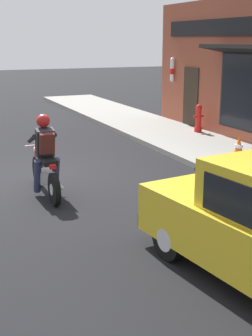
# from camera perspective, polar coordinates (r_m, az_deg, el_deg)

# --- Properties ---
(ground_plane) EXTENTS (80.00, 80.00, 0.00)m
(ground_plane) POSITION_cam_1_polar(r_m,az_deg,el_deg) (10.68, -11.04, -1.16)
(ground_plane) COLOR black
(sidewalk_curb) EXTENTS (2.60, 22.00, 0.14)m
(sidewalk_curb) POSITION_cam_1_polar(r_m,az_deg,el_deg) (15.14, 4.99, 4.19)
(sidewalk_curb) COLOR gray
(sidewalk_curb) RESTS_ON ground
(storefront_building) EXTENTS (1.25, 9.55, 4.20)m
(storefront_building) POSITION_cam_1_polar(r_m,az_deg,el_deg) (14.08, 14.68, 11.29)
(storefront_building) COLOR brown
(storefront_building) RESTS_ON ground
(motorcycle_with_rider) EXTENTS (0.56, 2.02, 1.62)m
(motorcycle_with_rider) POSITION_cam_1_polar(r_m,az_deg,el_deg) (9.29, -9.85, 0.76)
(motorcycle_with_rider) COLOR black
(motorcycle_with_rider) RESTS_ON ground
(traffic_cone) EXTENTS (0.36, 0.36, 0.60)m
(traffic_cone) POSITION_cam_1_polar(r_m,az_deg,el_deg) (11.76, 13.56, 2.39)
(traffic_cone) COLOR black
(traffic_cone) RESTS_ON sidewalk_curb
(fire_hydrant) EXTENTS (0.36, 0.24, 0.88)m
(fire_hydrant) POSITION_cam_1_polar(r_m,az_deg,el_deg) (15.14, 8.83, 6.00)
(fire_hydrant) COLOR red
(fire_hydrant) RESTS_ON sidewalk_curb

